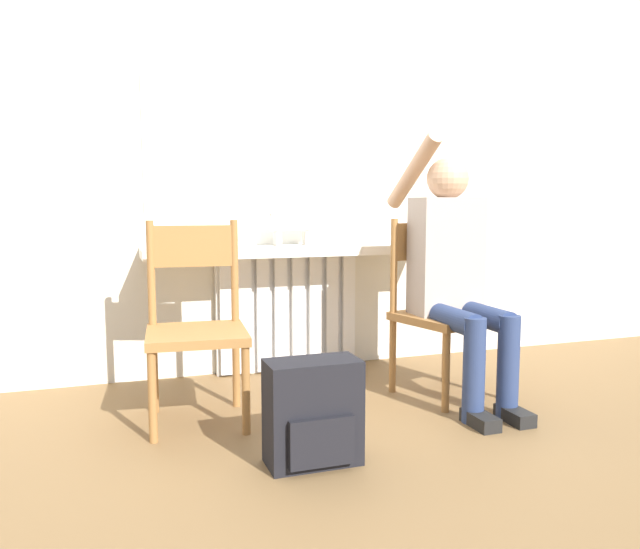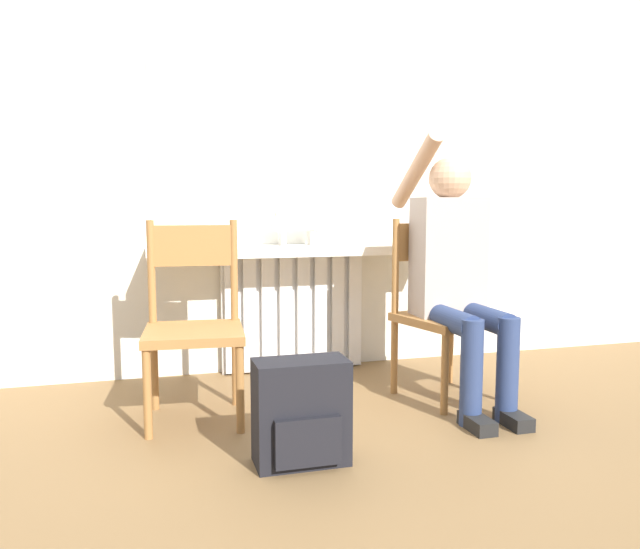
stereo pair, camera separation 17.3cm
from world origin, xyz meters
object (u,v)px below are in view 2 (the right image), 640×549
person (456,268)px  backpack (301,413)px  chair_left (194,321)px  cat (301,222)px  chair_right (443,309)px

person → backpack: size_ratio=3.34×
chair_left → cat: bearing=47.9°
chair_right → person: bearing=-98.4°
chair_left → backpack: (0.34, -0.63, -0.25)m
chair_left → cat: (0.65, 0.60, 0.43)m
cat → backpack: bearing=-104.1°
cat → backpack: 1.44m
chair_left → person: 1.28m
person → cat: person is taller
chair_left → cat: cat is taller
person → backpack: bearing=-150.2°
chair_right → backpack: (-0.90, -0.63, -0.25)m
chair_left → backpack: bearing=-56.2°
chair_right → backpack: size_ratio=2.26×
person → backpack: 1.15m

